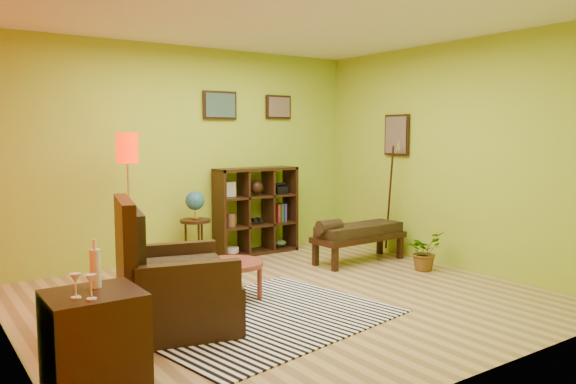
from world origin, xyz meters
TOP-DOWN VIEW (x-y plane):
  - ground at (0.00, 0.00)m, footprint 5.00×5.00m
  - room_shell at (-0.09, 0.01)m, footprint 5.04×4.54m
  - zebra_rug at (-0.52, -0.36)m, footprint 2.54×2.14m
  - coffee_table at (-0.46, 0.29)m, footprint 0.64×0.64m
  - armchair at (-1.32, -0.18)m, footprint 1.13×1.13m
  - side_cabinet at (-2.20, -1.06)m, footprint 0.58×0.52m
  - floor_lamp at (-1.06, 1.58)m, footprint 0.25×0.25m
  - globe_table at (-0.09, 1.91)m, footprint 0.39×0.39m
  - cube_shelf at (0.91, 2.03)m, footprint 1.20×0.35m
  - bench at (1.68, 0.80)m, footprint 1.34×0.51m
  - potted_plant at (2.08, 0.02)m, footprint 0.47×0.52m

SIDE VIEW (x-z plane):
  - ground at x=0.00m, z-range 0.00..0.00m
  - zebra_rug at x=-0.52m, z-range 0.00..0.01m
  - potted_plant at x=2.08m, z-range 0.00..0.37m
  - coffee_table at x=-0.46m, z-range 0.13..0.54m
  - side_cabinet at x=-2.20m, z-range -0.15..0.84m
  - armchair at x=-1.32m, z-range -0.23..0.92m
  - bench at x=1.68m, z-range 0.08..0.69m
  - cube_shelf at x=0.91m, z-range 0.00..1.20m
  - globe_table at x=-0.09m, z-range 0.24..1.18m
  - floor_lamp at x=-1.06m, z-range 0.52..2.21m
  - room_shell at x=-0.09m, z-range 0.39..3.21m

